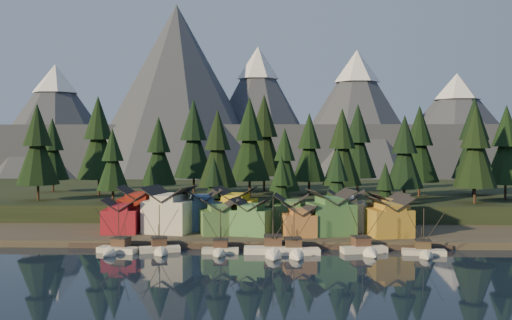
{
  "coord_description": "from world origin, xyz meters",
  "views": [
    {
      "loc": [
        2.98,
        -103.03,
        22.68
      ],
      "look_at": [
        -1.05,
        30.0,
        18.03
      ],
      "focal_mm": 40.0,
      "sensor_mm": 36.0,
      "label": 1
    }
  ],
  "objects_px": {
    "boat_2": "(220,244)",
    "house_front_0": "(121,215)",
    "boat_1": "(160,242)",
    "boat_4": "(295,245)",
    "boat_0": "(115,243)",
    "boat_3": "(273,244)",
    "house_front_1": "(169,208)",
    "boat_5": "(366,242)",
    "boat_6": "(425,246)",
    "house_back_0": "(139,206)",
    "house_back_1": "(202,208)"
  },
  "relations": [
    {
      "from": "boat_5",
      "to": "house_front_0",
      "type": "height_order",
      "value": "boat_5"
    },
    {
      "from": "boat_0",
      "to": "house_front_0",
      "type": "xyz_separation_m",
      "value": [
        -3.07,
        16.0,
        3.45
      ]
    },
    {
      "from": "boat_2",
      "to": "boat_3",
      "type": "xyz_separation_m",
      "value": [
        10.61,
        -0.43,
        0.22
      ]
    },
    {
      "from": "boat_3",
      "to": "boat_5",
      "type": "bearing_deg",
      "value": 4.27
    },
    {
      "from": "boat_6",
      "to": "house_back_0",
      "type": "height_order",
      "value": "house_back_0"
    },
    {
      "from": "house_front_1",
      "to": "boat_2",
      "type": "bearing_deg",
      "value": -38.88
    },
    {
      "from": "boat_0",
      "to": "house_front_1",
      "type": "xyz_separation_m",
      "value": [
        7.72,
        17.43,
        4.85
      ]
    },
    {
      "from": "boat_1",
      "to": "house_back_1",
      "type": "relative_size",
      "value": 1.01
    },
    {
      "from": "boat_3",
      "to": "boat_4",
      "type": "distance_m",
      "value": 4.32
    },
    {
      "from": "boat_3",
      "to": "house_back_1",
      "type": "distance_m",
      "value": 28.39
    },
    {
      "from": "boat_5",
      "to": "boat_3",
      "type": "bearing_deg",
      "value": 173.65
    },
    {
      "from": "boat_6",
      "to": "boat_3",
      "type": "bearing_deg",
      "value": -173.6
    },
    {
      "from": "boat_1",
      "to": "house_front_1",
      "type": "bearing_deg",
      "value": 78.18
    },
    {
      "from": "boat_1",
      "to": "boat_6",
      "type": "bearing_deg",
      "value": -17.14
    },
    {
      "from": "boat_6",
      "to": "house_front_1",
      "type": "xyz_separation_m",
      "value": [
        -53.59,
        17.88,
        5.06
      ]
    },
    {
      "from": "boat_5",
      "to": "boat_6",
      "type": "bearing_deg",
      "value": -20.78
    },
    {
      "from": "boat_0",
      "to": "boat_3",
      "type": "bearing_deg",
      "value": 12.82
    },
    {
      "from": "boat_6",
      "to": "house_front_1",
      "type": "distance_m",
      "value": 56.72
    },
    {
      "from": "boat_3",
      "to": "boat_6",
      "type": "bearing_deg",
      "value": -1.19
    },
    {
      "from": "boat_4",
      "to": "boat_6",
      "type": "xyz_separation_m",
      "value": [
        25.41,
        0.54,
        -0.12
      ]
    },
    {
      "from": "boat_1",
      "to": "boat_2",
      "type": "height_order",
      "value": "boat_1"
    },
    {
      "from": "house_front_0",
      "to": "house_front_1",
      "type": "distance_m",
      "value": 10.97
    },
    {
      "from": "house_front_0",
      "to": "house_back_1",
      "type": "distance_m",
      "value": 18.77
    },
    {
      "from": "boat_0",
      "to": "house_front_0",
      "type": "relative_size",
      "value": 1.33
    },
    {
      "from": "boat_4",
      "to": "house_back_0",
      "type": "xyz_separation_m",
      "value": [
        -37.0,
        25.77,
        4.68
      ]
    },
    {
      "from": "boat_0",
      "to": "boat_6",
      "type": "bearing_deg",
      "value": 13.0
    },
    {
      "from": "boat_5",
      "to": "boat_0",
      "type": "bearing_deg",
      "value": 169.96
    },
    {
      "from": "boat_2",
      "to": "boat_6",
      "type": "distance_m",
      "value": 40.29
    },
    {
      "from": "house_front_1",
      "to": "boat_4",
      "type": "bearing_deg",
      "value": -19.55
    },
    {
      "from": "boat_4",
      "to": "boat_6",
      "type": "bearing_deg",
      "value": -3.57
    },
    {
      "from": "boat_1",
      "to": "boat_3",
      "type": "height_order",
      "value": "boat_3"
    },
    {
      "from": "boat_3",
      "to": "house_back_0",
      "type": "bearing_deg",
      "value": 141.53
    },
    {
      "from": "boat_4",
      "to": "house_front_1",
      "type": "distance_m",
      "value": 34.03
    },
    {
      "from": "boat_3",
      "to": "house_back_1",
      "type": "bearing_deg",
      "value": 126.2
    },
    {
      "from": "boat_0",
      "to": "boat_6",
      "type": "height_order",
      "value": "boat_0"
    },
    {
      "from": "boat_2",
      "to": "house_front_0",
      "type": "distance_m",
      "value": 29.1
    },
    {
      "from": "boat_1",
      "to": "house_back_1",
      "type": "distance_m",
      "value": 22.36
    },
    {
      "from": "boat_1",
      "to": "house_front_1",
      "type": "relative_size",
      "value": 0.87
    },
    {
      "from": "boat_1",
      "to": "boat_4",
      "type": "relative_size",
      "value": 0.93
    },
    {
      "from": "boat_0",
      "to": "boat_3",
      "type": "height_order",
      "value": "boat_3"
    },
    {
      "from": "boat_1",
      "to": "boat_6",
      "type": "distance_m",
      "value": 52.5
    },
    {
      "from": "boat_2",
      "to": "house_front_0",
      "type": "xyz_separation_m",
      "value": [
        -24.09,
        15.91,
        3.63
      ]
    },
    {
      "from": "boat_4",
      "to": "house_back_1",
      "type": "relative_size",
      "value": 1.09
    },
    {
      "from": "house_front_0",
      "to": "boat_2",
      "type": "bearing_deg",
      "value": -35.42
    },
    {
      "from": "boat_1",
      "to": "boat_6",
      "type": "height_order",
      "value": "boat_1"
    },
    {
      "from": "boat_2",
      "to": "house_front_0",
      "type": "bearing_deg",
      "value": 145.43
    },
    {
      "from": "boat_2",
      "to": "boat_4",
      "type": "bearing_deg",
      "value": -5.31
    },
    {
      "from": "boat_0",
      "to": "boat_4",
      "type": "height_order",
      "value": "boat_4"
    },
    {
      "from": "boat_6",
      "to": "house_front_0",
      "type": "xyz_separation_m",
      "value": [
        -64.38,
        16.45,
        3.66
      ]
    },
    {
      "from": "boat_1",
      "to": "boat_2",
      "type": "distance_m",
      "value": 12.22
    }
  ]
}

